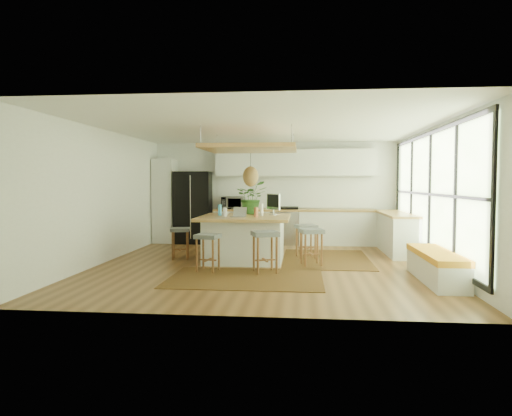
# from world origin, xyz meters

# --- Properties ---
(floor) EXTENTS (7.00, 7.00, 0.00)m
(floor) POSITION_xyz_m (0.00, 0.00, 0.00)
(floor) COLOR #543418
(floor) RESTS_ON ground
(ceiling) EXTENTS (7.00, 7.00, 0.00)m
(ceiling) POSITION_xyz_m (0.00, 0.00, 2.70)
(ceiling) COLOR white
(ceiling) RESTS_ON ground
(wall_back) EXTENTS (6.50, 0.00, 6.50)m
(wall_back) POSITION_xyz_m (0.00, 3.50, 1.35)
(wall_back) COLOR silver
(wall_back) RESTS_ON ground
(wall_front) EXTENTS (6.50, 0.00, 6.50)m
(wall_front) POSITION_xyz_m (0.00, -3.50, 1.35)
(wall_front) COLOR silver
(wall_front) RESTS_ON ground
(wall_left) EXTENTS (0.00, 7.00, 7.00)m
(wall_left) POSITION_xyz_m (-3.25, 0.00, 1.35)
(wall_left) COLOR silver
(wall_left) RESTS_ON ground
(wall_right) EXTENTS (0.00, 7.00, 7.00)m
(wall_right) POSITION_xyz_m (3.25, 0.00, 1.35)
(wall_right) COLOR silver
(wall_right) RESTS_ON ground
(window_wall) EXTENTS (0.10, 6.20, 2.60)m
(window_wall) POSITION_xyz_m (3.22, 0.00, 1.40)
(window_wall) COLOR black
(window_wall) RESTS_ON wall_right
(pantry) EXTENTS (0.55, 0.60, 2.25)m
(pantry) POSITION_xyz_m (-2.95, 3.18, 1.12)
(pantry) COLOR silver
(pantry) RESTS_ON floor
(back_counter_base) EXTENTS (4.20, 0.60, 0.88)m
(back_counter_base) POSITION_xyz_m (0.55, 3.18, 0.44)
(back_counter_base) COLOR silver
(back_counter_base) RESTS_ON floor
(back_counter_top) EXTENTS (4.24, 0.64, 0.05)m
(back_counter_top) POSITION_xyz_m (0.55, 3.18, 0.90)
(back_counter_top) COLOR olive
(back_counter_top) RESTS_ON back_counter_base
(backsplash) EXTENTS (4.20, 0.02, 0.80)m
(backsplash) POSITION_xyz_m (0.55, 3.48, 1.35)
(backsplash) COLOR white
(backsplash) RESTS_ON wall_back
(upper_cabinets) EXTENTS (4.20, 0.34, 0.70)m
(upper_cabinets) POSITION_xyz_m (0.55, 3.32, 2.15)
(upper_cabinets) COLOR silver
(upper_cabinets) RESTS_ON wall_back
(range) EXTENTS (0.76, 0.62, 1.00)m
(range) POSITION_xyz_m (0.30, 3.18, 0.50)
(range) COLOR #A5A5AA
(range) RESTS_ON floor
(right_counter_base) EXTENTS (0.60, 2.50, 0.88)m
(right_counter_base) POSITION_xyz_m (2.93, 2.00, 0.44)
(right_counter_base) COLOR silver
(right_counter_base) RESTS_ON floor
(right_counter_top) EXTENTS (0.64, 2.54, 0.05)m
(right_counter_top) POSITION_xyz_m (2.93, 2.00, 0.90)
(right_counter_top) COLOR olive
(right_counter_top) RESTS_ON right_counter_base
(window_bench) EXTENTS (0.52, 2.00, 0.50)m
(window_bench) POSITION_xyz_m (2.95, -1.20, 0.25)
(window_bench) COLOR silver
(window_bench) RESTS_ON floor
(ceiling_panel) EXTENTS (1.86, 1.86, 0.80)m
(ceiling_panel) POSITION_xyz_m (-0.30, 0.40, 2.05)
(ceiling_panel) COLOR olive
(ceiling_panel) RESTS_ON ceiling
(rug_near) EXTENTS (2.60, 1.80, 0.01)m
(rug_near) POSITION_xyz_m (-0.20, -1.30, 0.01)
(rug_near) COLOR black
(rug_near) RESTS_ON floor
(rug_right) EXTENTS (1.80, 2.60, 0.01)m
(rug_right) POSITION_xyz_m (1.26, 0.85, 0.01)
(rug_right) COLOR black
(rug_right) RESTS_ON floor
(fridge) EXTENTS (0.98, 0.78, 1.92)m
(fridge) POSITION_xyz_m (-2.17, 3.19, 0.93)
(fridge) COLOR black
(fridge) RESTS_ON floor
(island) EXTENTS (1.85, 1.85, 0.93)m
(island) POSITION_xyz_m (-0.43, 0.54, 0.47)
(island) COLOR olive
(island) RESTS_ON floor
(stool_near_left) EXTENTS (0.47, 0.47, 0.69)m
(stool_near_left) POSITION_xyz_m (-0.96, -0.73, 0.35)
(stool_near_left) COLOR #4F5458
(stool_near_left) RESTS_ON floor
(stool_near_right) EXTENTS (0.56, 0.56, 0.75)m
(stool_near_right) POSITION_xyz_m (0.09, -0.77, 0.35)
(stool_near_right) COLOR #4F5458
(stool_near_right) RESTS_ON floor
(stool_right_front) EXTENTS (0.51, 0.51, 0.72)m
(stool_right_front) POSITION_xyz_m (0.94, 0.07, 0.35)
(stool_right_front) COLOR #4F5458
(stool_right_front) RESTS_ON floor
(stool_right_back) EXTENTS (0.52, 0.52, 0.72)m
(stool_right_back) POSITION_xyz_m (0.84, 0.98, 0.35)
(stool_right_back) COLOR #4F5458
(stool_right_back) RESTS_ON floor
(stool_left_side) EXTENTS (0.46, 0.46, 0.67)m
(stool_left_side) POSITION_xyz_m (-1.83, 0.57, 0.35)
(stool_left_side) COLOR #4F5458
(stool_left_side) RESTS_ON floor
(laptop) EXTENTS (0.37, 0.38, 0.22)m
(laptop) POSITION_xyz_m (-0.54, 0.20, 1.05)
(laptop) COLOR #A5A5AA
(laptop) RESTS_ON island
(monitor) EXTENTS (0.44, 0.51, 0.47)m
(monitor) POSITION_xyz_m (0.13, 0.93, 1.19)
(monitor) COLOR #A5A5AA
(monitor) RESTS_ON island
(microwave) EXTENTS (0.59, 0.34, 0.40)m
(microwave) POSITION_xyz_m (-1.08, 3.14, 1.12)
(microwave) COLOR #A5A5AA
(microwave) RESTS_ON back_counter_top
(island_plant) EXTENTS (0.74, 0.81, 0.57)m
(island_plant) POSITION_xyz_m (-0.36, 1.21, 1.22)
(island_plant) COLOR #1E4C19
(island_plant) RESTS_ON island
(island_bowl) EXTENTS (0.25, 0.25, 0.06)m
(island_bowl) POSITION_xyz_m (-0.92, 0.84, 0.96)
(island_bowl) COLOR white
(island_bowl) RESTS_ON island
(island_bottle_0) EXTENTS (0.07, 0.07, 0.19)m
(island_bottle_0) POSITION_xyz_m (-0.98, 0.64, 1.03)
(island_bottle_0) COLOR #369ED8
(island_bottle_0) RESTS_ON island
(island_bottle_1) EXTENTS (0.07, 0.07, 0.19)m
(island_bottle_1) POSITION_xyz_m (-0.83, 0.39, 1.03)
(island_bottle_1) COLOR white
(island_bottle_1) RESTS_ON island
(island_bottle_2) EXTENTS (0.07, 0.07, 0.19)m
(island_bottle_2) POSITION_xyz_m (-0.18, 0.24, 1.03)
(island_bottle_2) COLOR #A65B37
(island_bottle_2) RESTS_ON island
(island_bottle_3) EXTENTS (0.07, 0.07, 0.19)m
(island_bottle_3) POSITION_xyz_m (-0.08, 0.59, 1.03)
(island_bottle_3) COLOR white
(island_bottle_3) RESTS_ON island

